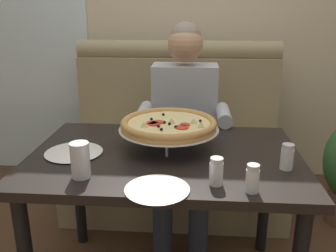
# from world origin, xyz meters

# --- Properties ---
(back_wall_with_window) EXTENTS (6.00, 0.12, 2.80)m
(back_wall_with_window) POSITION_xyz_m (0.00, 1.45, 1.40)
(back_wall_with_window) COLOR beige
(back_wall_with_window) RESTS_ON ground_plane
(window_panel) EXTENTS (1.10, 0.02, 2.80)m
(window_panel) POSITION_xyz_m (-1.28, 1.37, 1.40)
(window_panel) COLOR white
(window_panel) RESTS_ON ground_plane
(booth_bench) EXTENTS (1.45, 0.78, 1.13)m
(booth_bench) POSITION_xyz_m (0.00, 0.88, 0.40)
(booth_bench) COLOR #998966
(booth_bench) RESTS_ON ground_plane
(dining_table) EXTENTS (1.21, 0.81, 0.73)m
(dining_table) POSITION_xyz_m (0.00, 0.00, 0.64)
(dining_table) COLOR black
(dining_table) RESTS_ON ground_plane
(diner_main) EXTENTS (0.54, 0.64, 1.27)m
(diner_main) POSITION_xyz_m (0.06, 0.61, 0.71)
(diner_main) COLOR #2D3342
(diner_main) RESTS_ON ground_plane
(pizza) EXTENTS (0.47, 0.47, 0.14)m
(pizza) POSITION_xyz_m (0.01, 0.09, 0.84)
(pizza) COLOR silver
(pizza) RESTS_ON dining_table
(shaker_oregano) EXTENTS (0.05, 0.05, 0.11)m
(shaker_oregano) POSITION_xyz_m (0.50, -0.13, 0.77)
(shaker_oregano) COLOR white
(shaker_oregano) RESTS_ON dining_table
(shaker_parmesan) EXTENTS (0.05, 0.05, 0.10)m
(shaker_parmesan) POSITION_xyz_m (0.34, -0.33, 0.77)
(shaker_parmesan) COLOR white
(shaker_parmesan) RESTS_ON dining_table
(shaker_pepper_flakes) EXTENTS (0.05, 0.05, 0.11)m
(shaker_pepper_flakes) POSITION_xyz_m (0.21, -0.28, 0.77)
(shaker_pepper_flakes) COLOR white
(shaker_pepper_flakes) RESTS_ON dining_table
(plate_near_left) EXTENTS (0.26, 0.26, 0.02)m
(plate_near_left) POSITION_xyz_m (-0.41, -0.03, 0.74)
(plate_near_left) COLOR white
(plate_near_left) RESTS_ON dining_table
(plate_near_right) EXTENTS (0.24, 0.24, 0.02)m
(plate_near_right) POSITION_xyz_m (0.00, -0.35, 0.74)
(plate_near_right) COLOR white
(plate_near_right) RESTS_ON dining_table
(drinking_glass) EXTENTS (0.07, 0.07, 0.14)m
(drinking_glass) POSITION_xyz_m (-0.30, -0.26, 0.79)
(drinking_glass) COLOR silver
(drinking_glass) RESTS_ON dining_table
(patio_chair) EXTENTS (0.40, 0.40, 0.86)m
(patio_chair) POSITION_xyz_m (-1.44, 2.10, 0.52)
(patio_chair) COLOR black
(patio_chair) RESTS_ON ground_plane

